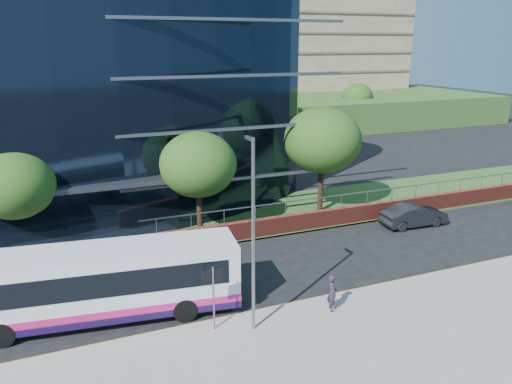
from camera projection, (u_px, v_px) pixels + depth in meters
name	position (u px, v px, depth m)	size (l,w,h in m)	color
ground	(98.00, 335.00, 20.43)	(200.00, 200.00, 0.00)	black
kerb	(100.00, 346.00, 19.52)	(80.00, 0.25, 0.16)	gray
yellow_line_outer	(100.00, 345.00, 19.72)	(80.00, 0.08, 0.01)	gold
yellow_line_inner	(99.00, 343.00, 19.85)	(80.00, 0.08, 0.01)	gold
grass_verge	(403.00, 195.00, 38.92)	(36.00, 8.00, 0.12)	#2D511E
retaining_wall	(391.00, 209.00, 34.02)	(34.00, 0.40, 2.11)	maroon
apartment_block	(264.00, 45.00, 79.60)	(60.00, 42.00, 30.00)	#2D511E
street_sign	(213.00, 285.00, 20.05)	(0.85, 0.09, 2.80)	slate
tree_far_b	(14.00, 185.00, 26.54)	(4.29, 4.29, 6.05)	black
tree_far_c	(198.00, 165.00, 29.65)	(4.62, 4.62, 6.51)	black
tree_far_d	(322.00, 140.00, 33.64)	(5.28, 5.28, 7.44)	black
tree_dist_e	(260.00, 100.00, 63.32)	(4.62, 4.62, 6.51)	black
tree_dist_f	(357.00, 96.00, 71.03)	(4.29, 4.29, 6.05)	black
streetlight_east	(253.00, 231.00, 19.42)	(0.15, 0.77, 8.00)	slate
city_bus	(104.00, 282.00, 21.27)	(11.96, 4.13, 3.17)	silver
parked_car	(414.00, 215.00, 32.43)	(1.55, 4.43, 1.46)	black
pedestrian	(332.00, 293.00, 21.83)	(0.62, 0.40, 1.69)	#292132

